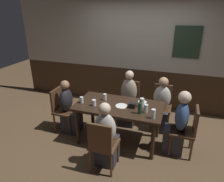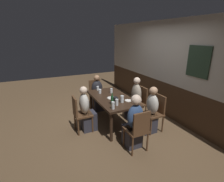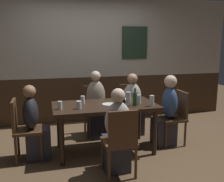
# 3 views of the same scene
# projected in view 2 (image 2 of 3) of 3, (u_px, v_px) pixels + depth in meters

# --- Properties ---
(ground_plane) EXTENTS (12.00, 12.00, 0.00)m
(ground_plane) POSITION_uv_depth(u_px,v_px,m) (112.00, 124.00, 4.47)
(ground_plane) COLOR brown
(wall_back) EXTENTS (6.40, 0.13, 2.60)m
(wall_back) POSITION_uv_depth(u_px,v_px,m) (166.00, 70.00, 4.72)
(wall_back) COLOR #3D2819
(wall_back) RESTS_ON ground_plane
(dining_table) EXTENTS (1.56, 0.83, 0.74)m
(dining_table) POSITION_uv_depth(u_px,v_px,m) (112.00, 101.00, 4.27)
(dining_table) COLOR black
(dining_table) RESTS_ON ground_plane
(chair_mid_far) EXTENTS (0.40, 0.40, 0.88)m
(chair_mid_far) POSITION_uv_depth(u_px,v_px,m) (140.00, 101.00, 4.65)
(chair_mid_far) COLOR #513521
(chair_mid_far) RESTS_ON ground_plane
(chair_mid_near) EXTENTS (0.40, 0.40, 0.88)m
(chair_mid_near) POSITION_uv_depth(u_px,v_px,m) (80.00, 112.00, 3.98)
(chair_mid_near) COLOR #513521
(chair_mid_near) RESTS_ON ground_plane
(chair_head_east) EXTENTS (0.40, 0.40, 0.88)m
(chair_head_east) POSITION_uv_depth(u_px,v_px,m) (138.00, 129.00, 3.29)
(chair_head_east) COLOR #513521
(chair_head_east) RESTS_ON ground_plane
(chair_head_west) EXTENTS (0.40, 0.40, 0.88)m
(chair_head_west) POSITION_uv_depth(u_px,v_px,m) (96.00, 93.00, 5.34)
(chair_head_west) COLOR #513521
(chair_head_west) RESTS_ON ground_plane
(chair_right_far) EXTENTS (0.40, 0.40, 0.88)m
(chair_right_far) POSITION_uv_depth(u_px,v_px,m) (156.00, 111.00, 4.06)
(chair_right_far) COLOR #513521
(chair_right_far) RESTS_ON ground_plane
(person_mid_far) EXTENTS (0.34, 0.37, 1.17)m
(person_mid_far) POSITION_uv_depth(u_px,v_px,m) (135.00, 102.00, 4.58)
(person_mid_far) COLOR #2D2D38
(person_mid_far) RESTS_ON ground_plane
(person_mid_near) EXTENTS (0.34, 0.37, 1.11)m
(person_mid_near) POSITION_uv_depth(u_px,v_px,m) (87.00, 112.00, 4.06)
(person_mid_near) COLOR #2D2D38
(person_mid_near) RESTS_ON ground_plane
(person_head_east) EXTENTS (0.37, 0.34, 1.15)m
(person_head_east) POSITION_uv_depth(u_px,v_px,m) (134.00, 125.00, 3.43)
(person_head_east) COLOR #2D2D38
(person_head_east) RESTS_ON ground_plane
(person_head_west) EXTENTS (0.37, 0.34, 1.08)m
(person_head_west) POSITION_uv_depth(u_px,v_px,m) (98.00, 96.00, 5.22)
(person_head_west) COLOR #2D2D38
(person_head_west) RESTS_ON ground_plane
(person_right_far) EXTENTS (0.34, 0.37, 1.11)m
(person_right_far) POSITION_uv_depth(u_px,v_px,m) (150.00, 113.00, 4.00)
(person_right_far) COLOR #2D2D38
(person_right_far) RESTS_ON ground_plane
(beer_glass_half) EXTENTS (0.07, 0.07, 0.14)m
(beer_glass_half) POSITION_uv_depth(u_px,v_px,m) (117.00, 102.00, 3.74)
(beer_glass_half) COLOR silver
(beer_glass_half) RESTS_ON dining_table
(tumbler_short) EXTENTS (0.07, 0.07, 0.16)m
(tumbler_short) POSITION_uv_depth(u_px,v_px,m) (113.00, 106.00, 3.55)
(tumbler_short) COLOR silver
(tumbler_short) RESTS_ON dining_table
(pint_glass_stout) EXTENTS (0.08, 0.08, 0.16)m
(pint_glass_stout) POSITION_uv_depth(u_px,v_px,m) (122.00, 99.00, 3.90)
(pint_glass_stout) COLOR silver
(pint_glass_stout) RESTS_ON dining_table
(tumbler_water) EXTENTS (0.07, 0.07, 0.12)m
(tumbler_water) POSITION_uv_depth(u_px,v_px,m) (111.00, 91.00, 4.55)
(tumbler_water) COLOR silver
(tumbler_water) RESTS_ON dining_table
(highball_clear) EXTENTS (0.07, 0.07, 0.11)m
(highball_clear) POSITION_uv_depth(u_px,v_px,m) (100.00, 91.00, 4.52)
(highball_clear) COLOR silver
(highball_clear) RESTS_ON dining_table
(pint_glass_amber) EXTENTS (0.06, 0.06, 0.12)m
(pint_glass_amber) POSITION_uv_depth(u_px,v_px,m) (98.00, 89.00, 4.75)
(pint_glass_amber) COLOR silver
(pint_glass_amber) RESTS_ON dining_table
(beer_bottle_green) EXTENTS (0.06, 0.06, 0.26)m
(beer_bottle_green) POSITION_uv_depth(u_px,v_px,m) (112.00, 100.00, 3.78)
(beer_bottle_green) COLOR #194723
(beer_bottle_green) RESTS_ON dining_table
(plate_white_large) EXTENTS (0.22, 0.22, 0.01)m
(plate_white_large) POSITION_uv_depth(u_px,v_px,m) (112.00, 98.00, 4.18)
(plate_white_large) COLOR white
(plate_white_large) RESTS_ON dining_table
(plate_white_small) EXTENTS (0.16, 0.16, 0.01)m
(plate_white_small) POSITION_uv_depth(u_px,v_px,m) (128.00, 101.00, 4.01)
(plate_white_small) COLOR white
(plate_white_small) RESTS_ON dining_table
(condiment_caddy) EXTENTS (0.11, 0.09, 0.09)m
(condiment_caddy) POSITION_uv_depth(u_px,v_px,m) (115.00, 99.00, 4.01)
(condiment_caddy) COLOR black
(condiment_caddy) RESTS_ON dining_table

